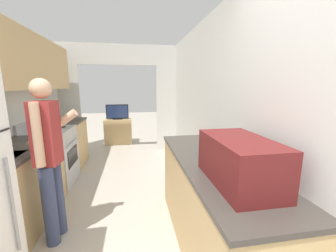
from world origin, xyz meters
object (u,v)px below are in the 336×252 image
(range_oven, at_px, (52,157))
(suitcase, at_px, (239,161))
(television, at_px, (117,112))
(person, at_px, (49,158))
(tv_cabinet, at_px, (118,131))
(knife, at_px, (56,124))

(range_oven, height_order, suitcase, suitcase)
(television, bearing_deg, person, -96.42)
(suitcase, relative_size, tv_cabinet, 0.94)
(range_oven, height_order, tv_cabinet, range_oven)
(suitcase, xyz_separation_m, knife, (-2.07, 2.63, -0.15))
(suitcase, distance_m, knife, 3.35)
(range_oven, bearing_deg, television, 68.97)
(tv_cabinet, relative_size, television, 1.23)
(range_oven, relative_size, television, 1.77)
(television, height_order, knife, television)
(range_oven, xyz_separation_m, suitcase, (2.02, -2.17, 0.61))
(suitcase, bearing_deg, person, 151.26)
(television, bearing_deg, knife, -117.02)
(range_oven, bearing_deg, knife, 96.59)
(range_oven, xyz_separation_m, person, (0.48, -1.32, 0.42))
(tv_cabinet, height_order, knife, knife)
(suitcase, height_order, tv_cabinet, suitcase)
(tv_cabinet, xyz_separation_m, knife, (-0.94, -1.88, 0.58))
(knife, bearing_deg, suitcase, -96.92)
(range_oven, height_order, television, television)
(suitcase, bearing_deg, range_oven, 132.96)
(suitcase, xyz_separation_m, tv_cabinet, (-1.14, 4.51, -0.73))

